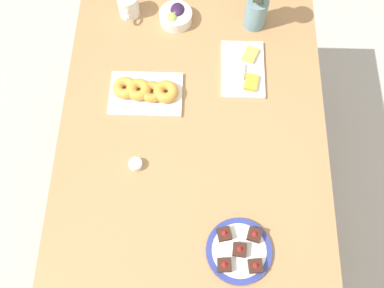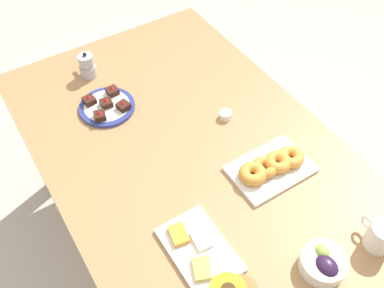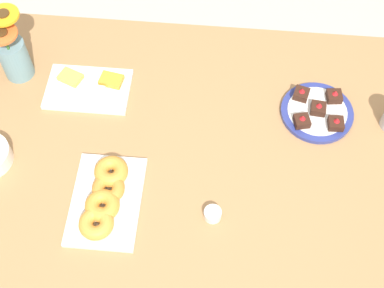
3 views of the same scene
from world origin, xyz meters
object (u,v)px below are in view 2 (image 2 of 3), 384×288
object	(u,v)px
dining_table	(192,165)
cheese_platter	(198,249)
grape_bowl	(323,263)
dessert_plate	(107,106)
jam_cup_honey	(226,115)
moka_pot	(87,66)
croissant_platter	(271,166)
coffee_mug	(381,235)

from	to	relation	value
dining_table	cheese_platter	bearing A→B (deg)	150.33
grape_bowl	dessert_plate	xyz separation A→B (m)	(0.95, 0.25, -0.02)
jam_cup_honey	grape_bowl	bearing A→B (deg)	169.91
dessert_plate	jam_cup_honey	bearing A→B (deg)	-128.59
jam_cup_honey	moka_pot	bearing A→B (deg)	33.91
jam_cup_honey	dining_table	bearing A→B (deg)	110.36
cheese_platter	dessert_plate	world-z (taller)	dessert_plate
dining_table	croissant_platter	size ratio (longest dim) A/B	5.61
coffee_mug	grape_bowl	xyz separation A→B (m)	(0.03, 0.20, -0.02)
dining_table	cheese_platter	xyz separation A→B (m)	(-0.34, 0.19, 0.10)
cheese_platter	moka_pot	distance (m)	0.93
cheese_platter	croissant_platter	bearing A→B (deg)	-72.39
cheese_platter	croissant_platter	world-z (taller)	croissant_platter
jam_cup_honey	moka_pot	world-z (taller)	moka_pot
croissant_platter	dessert_plate	bearing A→B (deg)	30.80
croissant_platter	dessert_plate	xyz separation A→B (m)	(0.59, 0.35, -0.01)
cheese_platter	coffee_mug	bearing A→B (deg)	-119.70
dining_table	grape_bowl	size ratio (longest dim) A/B	11.83
grape_bowl	croissant_platter	distance (m)	0.37
coffee_mug	grape_bowl	distance (m)	0.20
cheese_platter	croissant_platter	distance (m)	0.40
croissant_platter	jam_cup_honey	distance (m)	0.30
dining_table	croissant_platter	distance (m)	0.31
jam_cup_honey	moka_pot	distance (m)	0.62
cheese_platter	moka_pot	size ratio (longest dim) A/B	2.18
dining_table	moka_pot	xyz separation A→B (m)	(0.59, 0.15, 0.13)
coffee_mug	grape_bowl	bearing A→B (deg)	80.94
dining_table	moka_pot	world-z (taller)	moka_pot
dining_table	coffee_mug	distance (m)	0.69
cheese_platter	dessert_plate	bearing A→B (deg)	-2.27
dining_table	coffee_mug	xyz separation A→B (m)	(-0.61, -0.28, 0.13)
dining_table	croissant_platter	bearing A→B (deg)	-140.20
grape_bowl	croissant_platter	bearing A→B (deg)	-15.60
dining_table	croissant_platter	xyz separation A→B (m)	(-0.22, -0.18, 0.11)
croissant_platter	dining_table	bearing A→B (deg)	39.80
dining_table	dessert_plate	xyz separation A→B (m)	(0.37, 0.17, 0.10)
coffee_mug	cheese_platter	distance (m)	0.55
grape_bowl	cheese_platter	bearing A→B (deg)	49.20
coffee_mug	dessert_plate	size ratio (longest dim) A/B	0.55
moka_pot	jam_cup_honey	bearing A→B (deg)	-146.09
croissant_platter	moka_pot	bearing A→B (deg)	22.18
coffee_mug	moka_pot	world-z (taller)	moka_pot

